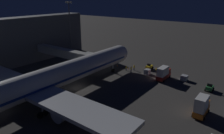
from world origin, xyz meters
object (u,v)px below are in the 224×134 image
object	(u,v)px
ground_crew_marshaller_fwd	(131,69)
traffic_cone_nose_port	(128,68)
jet_bridge	(67,54)
catering_truck	(163,73)
baggage_container_near_belt	(184,78)
baggage_tug_lead	(210,88)
ground_crew_by_tug	(126,68)
apron_floodlight_mast	(70,25)
traffic_cone_nose_starboard	(117,65)
baggage_container_far_row	(147,72)
ground_crew_near_nose_gear	(134,67)
airliner_at_gate	(35,85)
pushback_tug	(149,67)
ops_van	(202,106)
ground_crew_under_port_wing	(156,70)

from	to	relation	value
ground_crew_marshaller_fwd	traffic_cone_nose_port	size ratio (longest dim) A/B	3.52
jet_bridge	traffic_cone_nose_port	world-z (taller)	jet_bridge
catering_truck	baggage_container_near_belt	world-z (taller)	catering_truck
catering_truck	baggage_container_near_belt	bearing A→B (deg)	-150.02
catering_truck	baggage_tug_lead	xyz separation A→B (m)	(-12.38, 0.13, -1.10)
baggage_tug_lead	ground_crew_by_tug	xyz separation A→B (m)	(24.80, -0.04, 0.16)
apron_floodlight_mast	traffic_cone_nose_starboard	xyz separation A→B (m)	(-23.30, 0.98, -11.46)
ground_crew_by_tug	traffic_cone_nose_port	bearing A→B (deg)	-80.80
catering_truck	traffic_cone_nose_port	size ratio (longest dim) A/B	10.77
baggage_container_far_row	ground_crew_marshaller_fwd	bearing A→B (deg)	18.13
ground_crew_by_tug	ground_crew_near_nose_gear	bearing A→B (deg)	-135.41
airliner_at_gate	ground_crew_marshaller_fwd	bearing A→B (deg)	-98.58
ground_crew_marshaller_fwd	ground_crew_near_nose_gear	bearing A→B (deg)	-83.94
pushback_tug	traffic_cone_nose_starboard	world-z (taller)	pushback_tug
baggage_container_far_row	ground_crew_marshaller_fwd	world-z (taller)	ground_crew_marshaller_fwd
ground_crew_near_nose_gear	baggage_tug_lead	bearing A→B (deg)	175.42
airliner_at_gate	baggage_tug_lead	xyz separation A→B (m)	(-27.30, -30.52, -4.31)
airliner_at_gate	traffic_cone_nose_starboard	xyz separation A→B (m)	(2.20, -32.43, -4.81)
airliner_at_gate	baggage_tug_lead	bearing A→B (deg)	-131.81
baggage_container_far_row	traffic_cone_nose_port	xyz separation A→B (m)	(7.13, -0.67, -0.49)
apron_floodlight_mast	catering_truck	size ratio (longest dim) A/B	3.46
ops_van	apron_floodlight_mast	bearing A→B (deg)	-16.54
jet_bridge	ground_crew_by_tug	size ratio (longest dim) A/B	14.39
ground_crew_marshaller_fwd	ops_van	bearing A→B (deg)	151.90
ground_crew_near_nose_gear	ground_crew_under_port_wing	xyz separation A→B (m)	(-6.57, -2.24, -0.07)
ops_van	baggage_container_near_belt	distance (m)	18.49
catering_truck	baggage_tug_lead	distance (m)	12.43
ground_crew_under_port_wing	ground_crew_by_tug	distance (m)	9.32
ops_van	baggage_tug_lead	size ratio (longest dim) A/B	2.26
jet_bridge	baggage_container_near_belt	world-z (taller)	jet_bridge
airliner_at_gate	ground_crew_marshaller_fwd	xyz separation A→B (m)	(-4.56, -30.20, -4.02)
baggage_container_far_row	traffic_cone_nose_port	distance (m)	7.17
pushback_tug	ground_crew_marshaller_fwd	bearing A→B (deg)	61.14
airliner_at_gate	traffic_cone_nose_starboard	distance (m)	32.86
apron_floodlight_mast	ground_crew_by_tug	bearing A→B (deg)	174.19
ground_crew_near_nose_gear	jet_bridge	bearing A→B (deg)	34.82
baggage_tug_lead	traffic_cone_nose_port	world-z (taller)	baggage_tug_lead
catering_truck	ops_van	bearing A→B (deg)	135.92
jet_bridge	ground_crew_by_tug	world-z (taller)	jet_bridge
ops_van	baggage_container_near_belt	xyz separation A→B (m)	(8.75, -16.24, -1.34)
ops_van	traffic_cone_nose_starboard	world-z (taller)	ops_van
jet_bridge	catering_truck	bearing A→B (deg)	-159.68
ground_crew_near_nose_gear	ground_crew_by_tug	world-z (taller)	ground_crew_near_nose_gear
baggage_container_near_belt	traffic_cone_nose_port	size ratio (longest dim) A/B	3.10
ground_crew_by_tug	traffic_cone_nose_starboard	distance (m)	5.11
ground_crew_near_nose_gear	traffic_cone_nose_port	bearing A→B (deg)	-2.00
ops_van	traffic_cone_nose_starboard	xyz separation A→B (m)	(30.90, -15.12, -1.80)
baggage_container_near_belt	catering_truck	bearing A→B (deg)	29.98
ops_van	traffic_cone_nose_starboard	bearing A→B (deg)	-26.08
baggage_tug_lead	ground_crew_near_nose_gear	distance (m)	23.05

